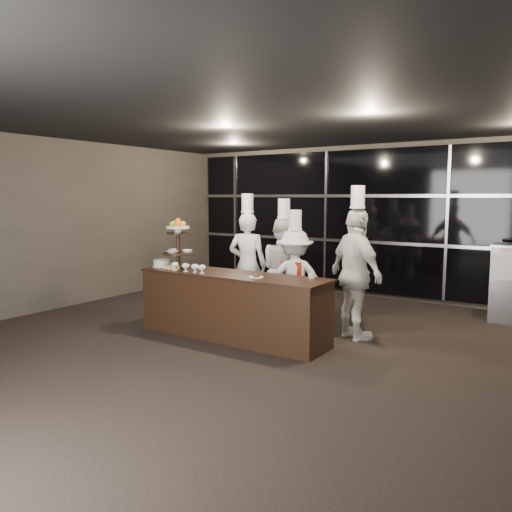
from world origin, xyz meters
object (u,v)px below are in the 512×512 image
Objects in this scene: buffet_counter at (232,305)px; chef_a at (248,264)px; chef_c at (295,278)px; display_stand at (178,240)px; chef_d at (356,273)px; layer_cake at (162,263)px; chef_b at (284,269)px.

chef_a reaches higher than buffet_counter.
chef_a is 0.98m from chef_c.
display_stand is 0.35× the size of chef_d.
chef_c is (1.45, 0.98, -0.58)m from display_stand.
display_stand is at bearing -179.99° from buffet_counter.
chef_c is (1.74, 1.03, -0.21)m from layer_cake.
chef_c reaches higher than buffet_counter.
chef_c is 0.84× the size of chef_d.
display_stand is (-1.00, -0.00, 0.87)m from buffet_counter.
chef_c is at bearing 33.93° from display_stand.
chef_a is 0.64m from chef_b.
chef_b is 1.38m from chef_d.
display_stand is at bearing -113.70° from chef_a.
chef_a is (0.49, 1.12, -0.45)m from display_stand.
buffet_counter is at bearing 2.22° from layer_cake.
chef_d reaches higher than display_stand.
layer_cake is 1.41m from chef_a.
chef_d reaches higher than chef_b.
layer_cake is 0.17× the size of chef_c.
layer_cake is (-0.29, -0.05, -0.37)m from display_stand.
chef_b reaches higher than layer_cake.
chef_b is (1.12, 1.22, -0.50)m from display_stand.
chef_d is at bearing 31.72° from buffet_counter.
chef_a is at bearing 56.30° from layer_cake.
display_stand is 0.42× the size of chef_c.
chef_d is (1.97, -0.22, 0.04)m from chef_a.
chef_b is at bearing 144.24° from chef_c.
buffet_counter is 9.47× the size of layer_cake.
buffet_counter is 1.78m from chef_d.
buffet_counter is at bearing -65.51° from chef_a.
display_stand is at bearing -146.07° from chef_c.
chef_d is at bearing -13.21° from chef_b.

